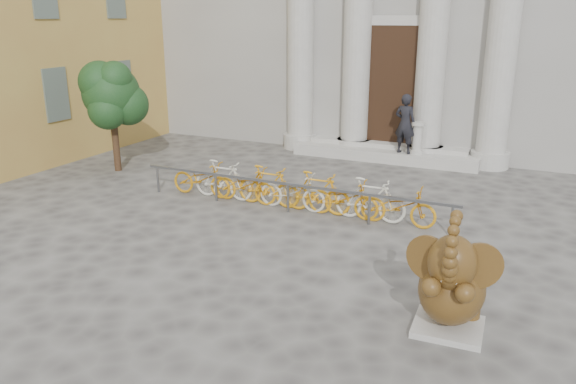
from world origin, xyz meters
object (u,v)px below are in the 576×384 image
at_px(bike_rack, 292,189).
at_px(pedestrian, 405,124).
at_px(tree, 112,95).
at_px(elephant_statue, 452,287).

xyz_separation_m(bike_rack, pedestrian, (1.39, 5.40, 0.79)).
height_order(bike_rack, pedestrian, pedestrian).
bearing_deg(pedestrian, tree, 42.26).
relative_size(elephant_statue, tree, 0.61).
bearing_deg(tree, bike_rack, -9.07).
xyz_separation_m(elephant_statue, bike_rack, (-4.39, 4.08, -0.23)).
height_order(elephant_statue, tree, tree).
relative_size(tree, pedestrian, 1.76).
distance_m(bike_rack, pedestrian, 5.63).
height_order(elephant_statue, bike_rack, elephant_statue).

